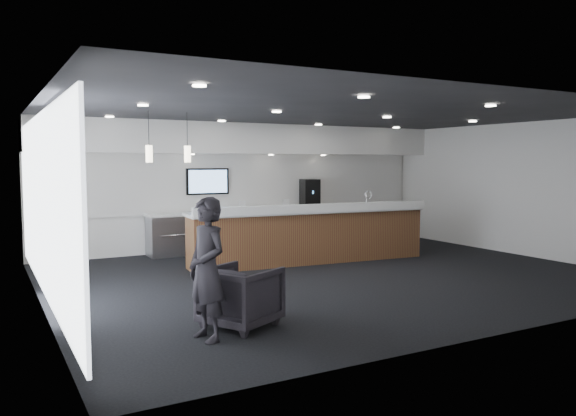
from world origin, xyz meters
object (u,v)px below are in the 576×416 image
coffee_machine (310,193)px  lounge_guest (207,269)px  service_counter (310,235)px  armchair (241,296)px

coffee_machine → lounge_guest: lounge_guest is taller
coffee_machine → service_counter: bearing=-111.2°
lounge_guest → service_counter: bearing=125.3°
coffee_machine → lounge_guest: (-5.10, -6.14, -0.46)m
service_counter → armchair: 4.76m
service_counter → armchair: size_ratio=6.08×
armchair → lounge_guest: (-0.56, -0.30, 0.46)m
service_counter → lounge_guest: bearing=-129.0°
service_counter → lounge_guest: lounge_guest is taller
armchair → lounge_guest: 0.78m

